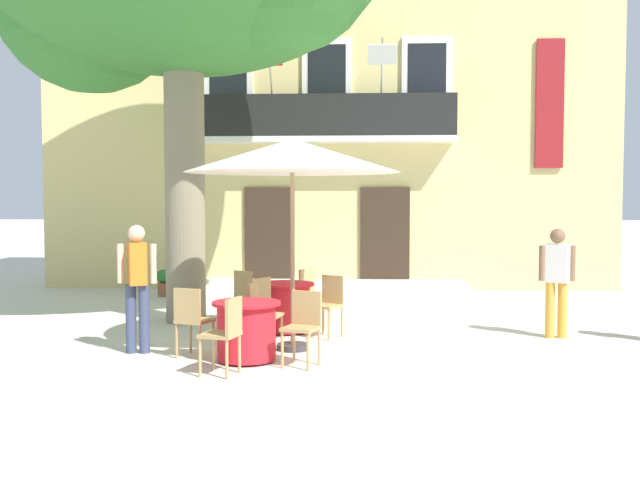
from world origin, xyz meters
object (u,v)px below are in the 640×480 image
cafe_chair_middle_2 (192,317)px  pedestrian_near_entrance (557,276)px  cafe_chair_near_tree_3 (329,301)px  pedestrian_mid_plaza (137,281)px  cafe_chair_middle_3 (226,330)px  cafe_chair_near_tree_1 (248,294)px  cafe_chair_middle_0 (303,323)px  cafe_chair_middle_1 (261,311)px  ground_planter_left (165,281)px  cafe_umbrella (292,157)px  cafe_chair_near_tree_0 (312,293)px  cafe_table_middle (247,331)px  cafe_table_near_tree (286,307)px  cafe_chair_near_tree_2 (256,304)px

cafe_chair_middle_2 → pedestrian_near_entrance: pedestrian_near_entrance is taller
cafe_chair_near_tree_3 → pedestrian_mid_plaza: size_ratio=0.53×
cafe_chair_near_tree_3 → cafe_chair_middle_3: size_ratio=1.00×
cafe_chair_near_tree_1 → cafe_chair_middle_0: same height
cafe_chair_near_tree_3 → cafe_chair_middle_1: (-0.89, -0.96, 0.00)m
cafe_chair_middle_0 → cafe_chair_middle_2: bearing=166.7°
cafe_chair_middle_0 → ground_planter_left: (-3.39, 6.26, -0.21)m
cafe_chair_middle_1 → cafe_umbrella: (0.44, -0.01, 2.08)m
cafe_chair_near_tree_3 → cafe_chair_middle_0: same height
cafe_chair_near_tree_1 → cafe_chair_middle_0: size_ratio=1.00×
cafe_chair_middle_1 → pedestrian_near_entrance: pedestrian_near_entrance is taller
cafe_chair_near_tree_0 → pedestrian_near_entrance: bearing=-14.1°
cafe_table_middle → pedestrian_mid_plaza: (-1.52, 0.43, 0.57)m
cafe_umbrella → cafe_table_middle: bearing=-124.7°
cafe_chair_near_tree_3 → cafe_chair_near_tree_0: bearing=107.6°
cafe_chair_near_tree_1 → cafe_chair_middle_2: size_ratio=1.00×
cafe_table_near_tree → cafe_chair_middle_1: size_ratio=0.95×
cafe_table_middle → ground_planter_left: bearing=113.6°
cafe_chair_middle_1 → cafe_chair_middle_3: size_ratio=1.00×
cafe_chair_middle_3 → pedestrian_near_entrance: bearing=29.8°
cafe_chair_near_tree_3 → cafe_table_middle: 1.97m
pedestrian_mid_plaza → cafe_chair_middle_1: bearing=11.5°
cafe_chair_near_tree_0 → cafe_chair_near_tree_1: bearing=-164.2°
cafe_table_near_tree → pedestrian_near_entrance: pedestrian_near_entrance is taller
cafe_chair_near_tree_2 → pedestrian_near_entrance: bearing=5.2°
cafe_chair_near_tree_1 → cafe_chair_middle_2: 2.30m
cafe_chair_near_tree_3 → cafe_chair_near_tree_1: bearing=151.3°
cafe_chair_middle_3 → cafe_table_near_tree: bearing=81.4°
cafe_chair_near_tree_2 → cafe_umbrella: cafe_umbrella is taller
cafe_chair_near_tree_0 → ground_planter_left: bearing=134.6°
cafe_chair_near_tree_3 → pedestrian_near_entrance: pedestrian_near_entrance is taller
cafe_chair_near_tree_3 → cafe_umbrella: (-0.45, -0.97, 2.08)m
cafe_table_near_tree → ground_planter_left: 4.99m
cafe_chair_middle_2 → cafe_chair_near_tree_3: bearing=42.3°
cafe_chair_near_tree_0 → cafe_chair_middle_3: 3.55m
cafe_table_near_tree → cafe_chair_near_tree_0: cafe_chair_near_tree_0 is taller
cafe_chair_near_tree_3 → cafe_chair_middle_3: same height
pedestrian_near_entrance → pedestrian_mid_plaza: bearing=-166.7°
cafe_chair_near_tree_3 → pedestrian_near_entrance: bearing=1.5°
cafe_table_near_tree → pedestrian_mid_plaza: size_ratio=0.51×
cafe_table_near_tree → pedestrian_mid_plaza: pedestrian_mid_plaza is taller
ground_planter_left → pedestrian_mid_plaza: pedestrian_mid_plaza is taller
cafe_umbrella → cafe_chair_middle_1: bearing=179.3°
cafe_chair_near_tree_3 → cafe_chair_middle_2: (-1.70, -1.55, 0.00)m
cafe_chair_middle_0 → cafe_chair_middle_3: same height
cafe_chair_near_tree_1 → pedestrian_mid_plaza: (-1.17, -2.01, 0.44)m
cafe_table_near_tree → cafe_chair_middle_2: cafe_chair_middle_2 is taller
cafe_chair_middle_1 → cafe_umbrella: 2.13m
cafe_chair_near_tree_0 → cafe_chair_middle_0: 2.90m
cafe_table_middle → cafe_umbrella: cafe_umbrella is taller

